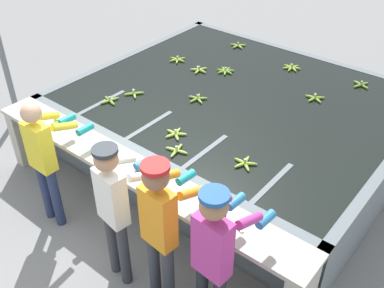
{
  "coord_description": "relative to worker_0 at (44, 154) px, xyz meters",
  "views": [
    {
      "loc": [
        2.91,
        -2.31,
        3.89
      ],
      "look_at": [
        0.0,
        1.27,
        0.61
      ],
      "focal_mm": 42.0,
      "sensor_mm": 36.0,
      "label": 1
    }
  ],
  "objects": [
    {
      "name": "worker_0",
      "position": [
        0.0,
        0.0,
        0.0
      ],
      "size": [
        0.41,
        0.71,
        1.61
      ],
      "color": "navy",
      "rests_on": "ground"
    },
    {
      "name": "banana_bunch_floating_10",
      "position": [
        1.75,
        1.32,
        -0.07
      ],
      "size": [
        0.27,
        0.28,
        0.08
      ],
      "color": "#8CB738",
      "rests_on": "wash_tank"
    },
    {
      "name": "banana_bunch_floating_6",
      "position": [
        -0.06,
        2.81,
        -0.07
      ],
      "size": [
        0.27,
        0.28,
        0.08
      ],
      "color": "#9EC642",
      "rests_on": "wash_tank"
    },
    {
      "name": "banana_bunch_floating_4",
      "position": [
        -0.12,
        3.94,
        -0.07
      ],
      "size": [
        0.28,
        0.27,
        0.08
      ],
      "color": "#8CB738",
      "rests_on": "wash_tank"
    },
    {
      "name": "banana_bunch_floating_1",
      "position": [
        2.02,
        3.88,
        -0.07
      ],
      "size": [
        0.27,
        0.27,
        0.08
      ],
      "color": "#75A333",
      "rests_on": "wash_tank"
    },
    {
      "name": "worker_1",
      "position": [
        1.22,
        -0.08,
        0.04
      ],
      "size": [
        0.47,
        0.74,
        1.65
      ],
      "color": "#38383D",
      "rests_on": "ground"
    },
    {
      "name": "knife_1",
      "position": [
        2.08,
        0.53,
        -0.07
      ],
      "size": [
        0.35,
        0.12,
        0.02
      ],
      "color": "silver",
      "rests_on": "work_ledge"
    },
    {
      "name": "banana_bunch_floating_11",
      "position": [
        1.02,
        1.04,
        -0.07
      ],
      "size": [
        0.28,
        0.28,
        0.08
      ],
      "color": "#9EC642",
      "rests_on": "wash_tank"
    },
    {
      "name": "banana_bunch_ledge_0",
      "position": [
        -0.47,
        0.59,
        -0.06
      ],
      "size": [
        0.28,
        0.27,
        0.08
      ],
      "color": "#9EC642",
      "rests_on": "work_ledge"
    },
    {
      "name": "wash_tank",
      "position": [
        0.83,
        2.57,
        -0.53
      ],
      "size": [
        4.38,
        3.7,
        0.88
      ],
      "color": "slate",
      "rests_on": "ground"
    },
    {
      "name": "ground_plane",
      "position": [
        0.83,
        0.28,
        -0.96
      ],
      "size": [
        80.0,
        80.0,
        0.0
      ],
      "primitive_type": "plane",
      "color": "gray",
      "rests_on": "ground"
    },
    {
      "name": "worker_2",
      "position": [
        1.77,
        -0.03,
        0.1
      ],
      "size": [
        0.44,
        0.74,
        1.72
      ],
      "color": "#38383D",
      "rests_on": "ground"
    },
    {
      "name": "banana_bunch_floating_5",
      "position": [
        0.79,
        1.28,
        -0.07
      ],
      "size": [
        0.27,
        0.28,
        0.08
      ],
      "color": "#9EC642",
      "rests_on": "wash_tank"
    },
    {
      "name": "banana_bunch_floating_7",
      "position": [
        1.69,
        3.13,
        -0.07
      ],
      "size": [
        0.27,
        0.28,
        0.08
      ],
      "color": "#7FAD33",
      "rests_on": "wash_tank"
    },
    {
      "name": "banana_bunch_floating_2",
      "position": [
        0.99,
        3.76,
        -0.07
      ],
      "size": [
        0.28,
        0.28,
        0.08
      ],
      "color": "#8CB738",
      "rests_on": "wash_tank"
    },
    {
      "name": "worker_3",
      "position": [
        2.32,
        0.01,
        0.08
      ],
      "size": [
        0.44,
        0.73,
        1.7
      ],
      "color": "#1E2328",
      "rests_on": "ground"
    },
    {
      "name": "banana_bunch_floating_3",
      "position": [
        -0.41,
        1.33,
        -0.07
      ],
      "size": [
        0.28,
        0.28,
        0.08
      ],
      "color": "#75A333",
      "rests_on": "wash_tank"
    },
    {
      "name": "banana_bunch_floating_0",
      "position": [
        0.47,
        2.11,
        -0.07
      ],
      "size": [
        0.27,
        0.27,
        0.08
      ],
      "color": "#75A333",
      "rests_on": "wash_tank"
    },
    {
      "name": "knife_0",
      "position": [
        0.98,
        0.58,
        -0.07
      ],
      "size": [
        0.16,
        0.34,
        0.02
      ],
      "color": "silver",
      "rests_on": "work_ledge"
    },
    {
      "name": "banana_bunch_floating_12",
      "position": [
        -0.3,
        1.67,
        -0.07
      ],
      "size": [
        0.24,
        0.24,
        0.08
      ],
      "color": "#7FAD33",
      "rests_on": "wash_tank"
    },
    {
      "name": "banana_bunch_floating_8",
      "position": [
        0.27,
        3.03,
        -0.07
      ],
      "size": [
        0.28,
        0.28,
        0.08
      ],
      "color": "#75A333",
      "rests_on": "wash_tank"
    },
    {
      "name": "banana_bunch_floating_9",
      "position": [
        -0.55,
        2.88,
        -0.07
      ],
      "size": [
        0.28,
        0.27,
        0.08
      ],
      "color": "#8CB738",
      "rests_on": "wash_tank"
    },
    {
      "name": "work_ledge",
      "position": [
        0.83,
        0.51,
        -0.34
      ],
      "size": [
        4.38,
        0.45,
        0.88
      ],
      "color": "#B7B2A3",
      "rests_on": "ground"
    }
  ]
}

